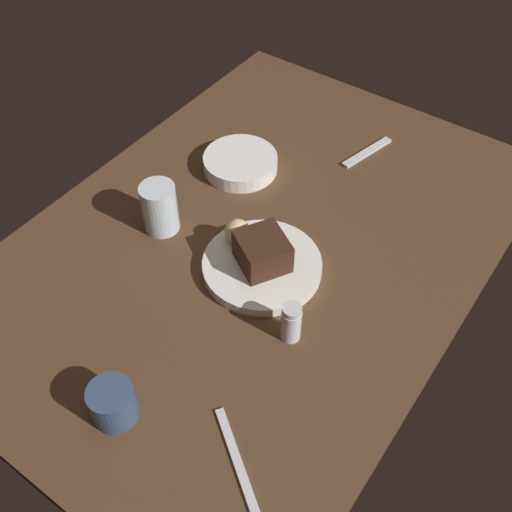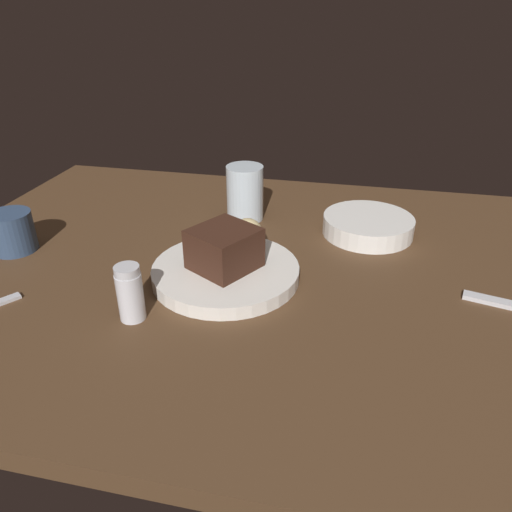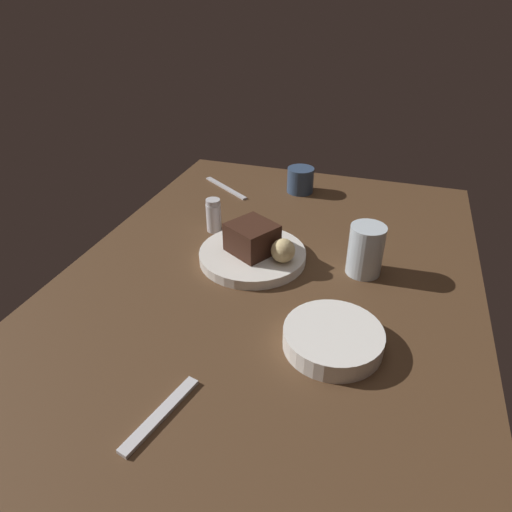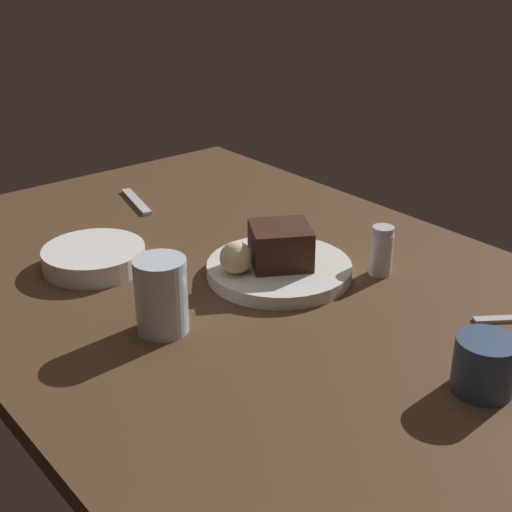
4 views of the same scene
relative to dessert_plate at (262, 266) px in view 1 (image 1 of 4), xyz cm
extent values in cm
cube|color=#4C331E|center=(-5.72, -5.37, -2.58)|extent=(120.00, 84.00, 3.00)
cylinder|color=white|center=(0.00, 0.00, 0.00)|extent=(23.18, 23.18, 2.17)
cube|color=#381E14|center=(0.08, 0.11, 4.27)|extent=(12.18, 12.32, 6.38)
sphere|color=#DBC184|center=(-1.86, -7.25, 3.61)|extent=(5.06, 5.06, 5.06)
cylinder|color=silver|center=(9.77, 13.02, 2.40)|extent=(3.60, 3.60, 6.97)
cylinder|color=silver|center=(9.77, 13.02, 6.49)|extent=(3.42, 3.42, 1.20)
cylinder|color=silver|center=(2.44, -23.49, 4.30)|extent=(7.24, 7.24, 10.76)
cylinder|color=white|center=(-21.68, -21.25, 0.65)|extent=(16.69, 16.69, 3.46)
cylinder|color=#334766|center=(38.74, -1.50, 2.42)|extent=(7.47, 7.47, 7.00)
cube|color=silver|center=(-43.24, -0.59, -0.73)|extent=(14.99, 5.36, 0.70)
cube|color=silver|center=(34.02, 19.46, -0.83)|extent=(11.97, 16.42, 0.50)
camera|label=1|loc=(64.21, 44.40, 90.46)|focal=43.40mm
camera|label=2|loc=(-18.62, 63.19, 38.54)|focal=33.86mm
camera|label=3|loc=(-79.21, -26.38, 52.08)|focal=31.72mm
camera|label=4|loc=(76.24, -67.64, 49.67)|focal=49.82mm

